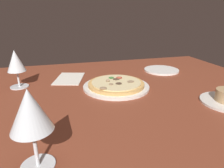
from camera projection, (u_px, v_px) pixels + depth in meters
The scene contains 6 objects.
dining_table at pixel (108, 99), 79.28cm from camera, with size 150.00×110.00×4.00cm, color brown.
pizza_main at pixel (116, 85), 85.45cm from camera, with size 27.86×27.86×3.36cm.
wine_glass_far at pixel (16, 62), 82.88cm from camera, with size 7.56×7.56×15.89cm.
wine_glass_near at pixel (30, 112), 37.84cm from camera, with size 8.24×8.24×17.32cm.
side_plate at pixel (161, 70), 110.14cm from camera, with size 18.52×18.52×0.90cm, color white.
paper_menu at pixel (69, 78), 97.20cm from camera, with size 12.09×18.80×0.30cm, color silver.
Camera 1 is at (17.57, 70.52, 34.29)cm, focal length 32.43 mm.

